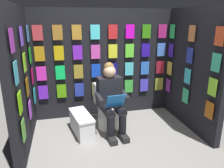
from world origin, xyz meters
TOP-DOWN VIEW (x-y plane):
  - ground_plane at (0.00, 0.00)m, footprint 30.00×30.00m
  - display_wall_back at (-0.00, -1.67)m, footprint 2.77×0.14m
  - display_wall_left at (-1.38, -0.81)m, footprint 0.14×1.62m
  - display_wall_right at (1.38, -0.81)m, footprint 0.14×1.62m
  - toilet at (0.05, -1.10)m, footprint 0.43×0.57m
  - person_reading at (0.03, -0.87)m, footprint 0.55×0.71m
  - comic_longbox_near at (0.54, -0.92)m, footprint 0.39×0.72m

SIDE VIEW (x-z plane):
  - ground_plane at x=0.00m, z-range 0.00..0.00m
  - comic_longbox_near at x=0.54m, z-range 0.00..0.36m
  - toilet at x=0.05m, z-range -0.06..0.71m
  - person_reading at x=0.03m, z-range 0.00..1.20m
  - display_wall_left at x=-1.38m, z-range 0.00..2.06m
  - display_wall_right at x=1.38m, z-range 0.00..2.06m
  - display_wall_back at x=0.00m, z-range 0.00..2.06m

